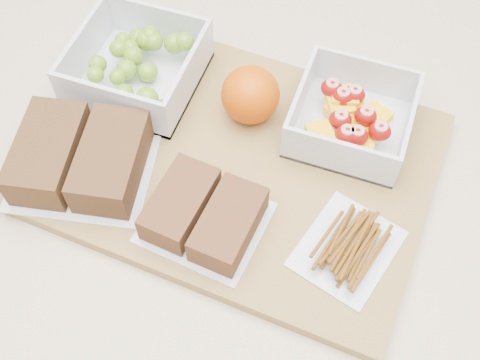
{
  "coord_description": "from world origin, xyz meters",
  "views": [
    {
      "loc": [
        0.12,
        -0.32,
        1.45
      ],
      "look_at": [
        0.01,
        -0.01,
        0.93
      ],
      "focal_mm": 45.0,
      "sensor_mm": 36.0,
      "label": 1
    }
  ],
  "objects": [
    {
      "name": "sandwich_bag_center",
      "position": [
        -0.01,
        -0.06,
        0.93
      ],
      "size": [
        0.13,
        0.11,
        0.04
      ],
      "color": "silver",
      "rests_on": "cutting_board"
    },
    {
      "name": "counter",
      "position": [
        0.0,
        0.0,
        0.45
      ],
      "size": [
        1.2,
        0.9,
        0.9
      ],
      "primitive_type": "cube",
      "color": "beige",
      "rests_on": "ground"
    },
    {
      "name": "orange",
      "position": [
        -0.01,
        0.08,
        0.95
      ],
      "size": [
        0.06,
        0.06,
        0.06
      ],
      "primitive_type": "sphere",
      "color": "#D44F04",
      "rests_on": "cutting_board"
    },
    {
      "name": "pretzel_bag",
      "position": [
        0.14,
        -0.04,
        0.93
      ],
      "size": [
        0.11,
        0.12,
        0.02
      ],
      "color": "silver",
      "rests_on": "cutting_board"
    },
    {
      "name": "grape_container",
      "position": [
        -0.14,
        0.09,
        0.94
      ],
      "size": [
        0.14,
        0.14,
        0.06
      ],
      "color": "silver",
      "rests_on": "cutting_board"
    },
    {
      "name": "fruit_container",
      "position": [
        0.1,
        0.1,
        0.94
      ],
      "size": [
        0.12,
        0.12,
        0.05
      ],
      "color": "silver",
      "rests_on": "cutting_board"
    },
    {
      "name": "sandwich_bag_left",
      "position": [
        -0.15,
        -0.05,
        0.94
      ],
      "size": [
        0.17,
        0.15,
        0.04
      ],
      "color": "silver",
      "rests_on": "cutting_board"
    },
    {
      "name": "cutting_board",
      "position": [
        -0.01,
        0.02,
        0.91
      ],
      "size": [
        0.44,
        0.32,
        0.02
      ],
      "primitive_type": "cube",
      "rotation": [
        0.0,
        0.0,
        -0.06
      ],
      "color": "olive",
      "rests_on": "counter"
    }
  ]
}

